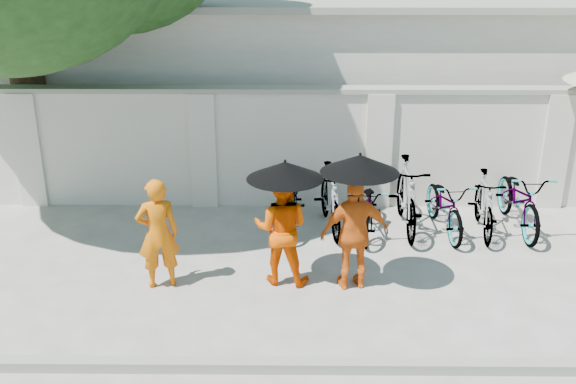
{
  "coord_description": "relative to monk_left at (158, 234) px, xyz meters",
  "views": [
    {
      "loc": [
        0.56,
        -7.45,
        4.19
      ],
      "look_at": [
        0.48,
        0.81,
        1.1
      ],
      "focal_mm": 40.0,
      "sensor_mm": 36.0,
      "label": 1
    }
  ],
  "objects": [
    {
      "name": "bike_4",
      "position": [
        4.16,
        1.8,
        -0.3
      ],
      "size": [
        0.76,
        1.79,
        0.92
      ],
      "primitive_type": "imported",
      "rotation": [
        0.0,
        0.0,
        0.09
      ],
      "color": "gray",
      "rests_on": "ground"
    },
    {
      "name": "parasol_center",
      "position": [
        1.66,
        0.06,
        0.86
      ],
      "size": [
        0.99,
        0.99,
        0.85
      ],
      "color": "black",
      "rests_on": "ground"
    },
    {
      "name": "bike_0",
      "position": [
        1.75,
        1.93,
        -0.32
      ],
      "size": [
        0.68,
        1.68,
        0.87
      ],
      "primitive_type": "imported",
      "rotation": [
        0.0,
        0.0,
        -0.06
      ],
      "color": "gray",
      "rests_on": "ground"
    },
    {
      "name": "parasol_right",
      "position": [
        2.59,
        -0.09,
        1.0
      ],
      "size": [
        0.99,
        0.99,
        0.99
      ],
      "color": "black",
      "rests_on": "ground"
    },
    {
      "name": "bike_6",
      "position": [
        5.37,
        1.93,
        -0.24
      ],
      "size": [
        0.69,
        1.95,
        1.02
      ],
      "primitive_type": "imported",
      "rotation": [
        0.0,
        0.0,
        -0.0
      ],
      "color": "gray",
      "rests_on": "ground"
    },
    {
      "name": "compound_wall",
      "position": [
        2.22,
        3.03,
        0.25
      ],
      "size": [
        20.0,
        0.3,
        2.0
      ],
      "primitive_type": "cube",
      "color": "beige",
      "rests_on": "ground"
    },
    {
      "name": "monk_right",
      "position": [
        2.57,
        -0.01,
        0.02
      ],
      "size": [
        0.96,
        0.54,
        1.55
      ],
      "primitive_type": "imported",
      "rotation": [
        0.0,
        0.0,
        3.33
      ],
      "color": "#DD5D14",
      "rests_on": "ground"
    },
    {
      "name": "bike_3",
      "position": [
        3.56,
        1.88,
        -0.18
      ],
      "size": [
        0.58,
        1.92,
        1.15
      ],
      "primitive_type": "imported",
      "rotation": [
        0.0,
        0.0,
        -0.02
      ],
      "color": "gray",
      "rests_on": "ground"
    },
    {
      "name": "monk_left",
      "position": [
        0.0,
        0.0,
        0.0
      ],
      "size": [
        0.63,
        0.51,
        1.51
      ],
      "primitive_type": "imported",
      "rotation": [
        0.0,
        0.0,
        3.44
      ],
      "color": "#D76307",
      "rests_on": "ground"
    },
    {
      "name": "bike_1",
      "position": [
        2.36,
        1.89,
        -0.23
      ],
      "size": [
        0.68,
        1.78,
        1.04
      ],
      "primitive_type": "imported",
      "rotation": [
        0.0,
        0.0,
        0.11
      ],
      "color": "gray",
      "rests_on": "ground"
    },
    {
      "name": "ground",
      "position": [
        1.22,
        -0.17,
        -0.75
      ],
      "size": [
        80.0,
        80.0,
        0.0
      ],
      "primitive_type": "plane",
      "color": "#ACA49B"
    },
    {
      "name": "kerb",
      "position": [
        1.22,
        -1.87,
        -0.69
      ],
      "size": [
        40.0,
        0.16,
        0.12
      ],
      "primitive_type": "cube",
      "color": "gray",
      "rests_on": "ground"
    },
    {
      "name": "building_behind",
      "position": [
        3.22,
        6.83,
        0.85
      ],
      "size": [
        14.0,
        6.0,
        3.2
      ],
      "primitive_type": "cube",
      "color": "beige",
      "rests_on": "ground"
    },
    {
      "name": "bike_2",
      "position": [
        2.96,
        1.72,
        -0.33
      ],
      "size": [
        0.78,
        1.69,
        0.86
      ],
      "primitive_type": "imported",
      "rotation": [
        0.0,
        0.0,
        -0.14
      ],
      "color": "gray",
      "rests_on": "ground"
    },
    {
      "name": "bike_5",
      "position": [
        4.77,
        1.76,
        -0.27
      ],
      "size": [
        0.65,
        1.66,
        0.97
      ],
      "primitive_type": "imported",
      "rotation": [
        0.0,
        0.0,
        -0.12
      ],
      "color": "gray",
      "rests_on": "ground"
    },
    {
      "name": "monk_center",
      "position": [
        1.61,
        0.14,
        0.02
      ],
      "size": [
        0.84,
        0.71,
        1.55
      ],
      "primitive_type": "imported",
      "rotation": [
        0.0,
        0.0,
        2.97
      ],
      "color": "#E54C00",
      "rests_on": "ground"
    }
  ]
}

